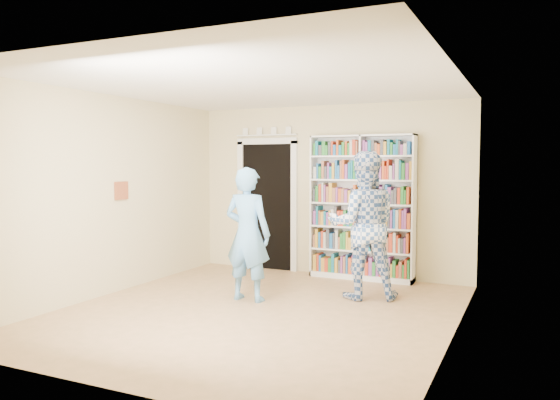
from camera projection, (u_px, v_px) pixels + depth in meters
The scene contains 11 objects.
floor at pixel (258, 312), 6.53m from camera, with size 5.00×5.00×0.00m, color #9A774A.
ceiling at pixel (257, 84), 6.36m from camera, with size 5.00×5.00×0.00m, color white.
wall_back at pixel (329, 190), 8.70m from camera, with size 4.50×4.50×0.00m, color beige.
wall_left at pixel (110, 195), 7.39m from camera, with size 5.00×5.00×0.00m, color beige.
wall_right at pixel (456, 205), 5.50m from camera, with size 5.00×5.00×0.00m, color beige.
bookshelf at pixel (362, 207), 8.33m from camera, with size 1.61×0.30×2.21m.
doorway at pixel (267, 199), 9.16m from camera, with size 1.10×0.08×2.43m.
wall_art at pixel (121, 191), 7.56m from camera, with size 0.03×0.25×0.25m, color brown.
man_blue at pixel (248, 234), 7.03m from camera, with size 0.63×0.41×1.73m, color #609FD5.
man_plaid at pixel (363, 225), 7.15m from camera, with size 0.94×0.73×1.93m, color #305595.
paper_sheet at pixel (369, 218), 6.94m from camera, with size 0.23×0.01×0.32m, color white.
Camera 1 is at (2.96, -5.72, 1.76)m, focal length 35.00 mm.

